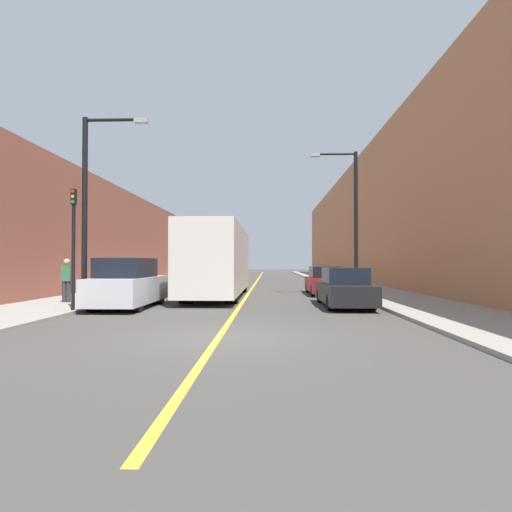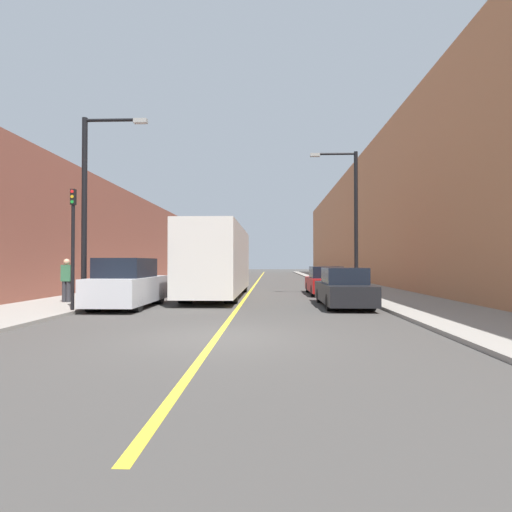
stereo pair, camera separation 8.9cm
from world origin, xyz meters
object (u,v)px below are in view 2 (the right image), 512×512
object	(u,v)px
bus	(219,260)
parked_suv_left	(128,285)
car_right_near	(343,289)
car_right_mid	(325,282)
street_lamp_right	(352,213)
pedestrian	(66,280)
traffic_light	(73,244)
street_lamp_left	(90,198)

from	to	relation	value
bus	parked_suv_left	world-z (taller)	bus
car_right_near	car_right_mid	size ratio (longest dim) A/B	1.02
parked_suv_left	car_right_near	size ratio (longest dim) A/B	0.97
parked_suv_left	car_right_mid	distance (m)	11.06
car_right_mid	street_lamp_right	bearing A→B (deg)	-48.92
parked_suv_left	pedestrian	xyz separation A→B (m)	(-2.95, 0.96, 0.16)
pedestrian	bus	bearing A→B (deg)	35.12
car_right_mid	traffic_light	bearing A→B (deg)	-138.83
parked_suv_left	car_right_near	world-z (taller)	parked_suv_left
bus	car_right_mid	bearing A→B (deg)	17.73
car_right_near	traffic_light	size ratio (longest dim) A/B	1.13
bus	traffic_light	world-z (taller)	traffic_light
car_right_mid	street_lamp_left	size ratio (longest dim) A/B	0.65
street_lamp_left	traffic_light	world-z (taller)	street_lamp_left
street_lamp_right	pedestrian	distance (m)	13.98
car_right_near	street_lamp_right	size ratio (longest dim) A/B	0.64
parked_suv_left	car_right_mid	xyz separation A→B (m)	(8.63, 6.91, -0.19)
street_lamp_left	street_lamp_right	world-z (taller)	street_lamp_right
street_lamp_right	pedestrian	xyz separation A→B (m)	(-12.80, -4.56, -3.31)
bus	car_right_near	world-z (taller)	bus
street_lamp_left	street_lamp_right	distance (m)	12.68
car_right_near	traffic_light	distance (m)	10.28
street_lamp_right	traffic_light	xyz separation A→B (m)	(-11.15, -7.30, -1.95)
bus	street_lamp_left	xyz separation A→B (m)	(-4.08, -5.82, 2.29)
street_lamp_right	traffic_light	bearing A→B (deg)	-146.78
car_right_mid	street_lamp_right	size ratio (longest dim) A/B	0.62
street_lamp_left	traffic_light	size ratio (longest dim) A/B	1.68
traffic_light	pedestrian	xyz separation A→B (m)	(-1.65, 2.74, -1.36)
street_lamp_left	street_lamp_right	size ratio (longest dim) A/B	0.95
street_lamp_left	traffic_light	xyz separation A→B (m)	(-0.12, -1.04, -1.77)
car_right_near	car_right_mid	world-z (taller)	car_right_near
pedestrian	street_lamp_right	bearing A→B (deg)	19.61
pedestrian	traffic_light	bearing A→B (deg)	-58.94
parked_suv_left	car_right_mid	world-z (taller)	parked_suv_left
parked_suv_left	street_lamp_right	size ratio (longest dim) A/B	0.62
street_lamp_right	traffic_light	distance (m)	13.47
parked_suv_left	street_lamp_left	world-z (taller)	street_lamp_left
parked_suv_left	bus	bearing A→B (deg)	60.25
street_lamp_left	traffic_light	distance (m)	2.05
car_right_near	pedestrian	bearing A→B (deg)	178.78
traffic_light	street_lamp_left	bearing A→B (deg)	83.41
traffic_light	street_lamp_right	bearing A→B (deg)	33.22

